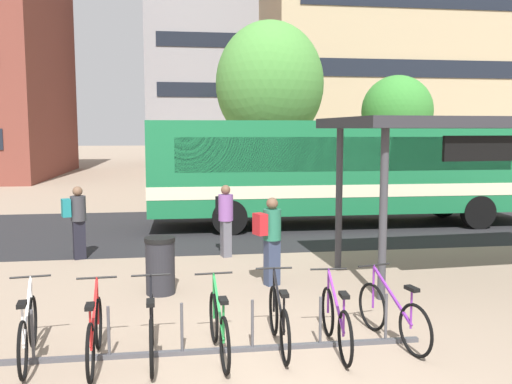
# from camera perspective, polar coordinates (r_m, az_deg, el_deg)

# --- Properties ---
(ground) EXTENTS (200.00, 200.00, 0.00)m
(ground) POSITION_cam_1_polar(r_m,az_deg,el_deg) (7.04, 2.54, -18.14)
(ground) COLOR gray
(bus_lane_asphalt) EXTENTS (80.00, 7.20, 0.01)m
(bus_lane_asphalt) POSITION_cam_1_polar(r_m,az_deg,el_deg) (16.52, -3.80, -3.74)
(bus_lane_asphalt) COLOR #232326
(bus_lane_asphalt) RESTS_ON ground
(city_bus) EXTENTS (12.06, 2.72, 3.20)m
(city_bus) POSITION_cam_1_polar(r_m,az_deg,el_deg) (17.06, 9.66, 2.50)
(city_bus) COLOR #196B3D
(city_bus) RESTS_ON ground
(bike_rack) EXTENTS (5.58, 0.10, 0.70)m
(bike_rack) POSITION_cam_1_polar(r_m,az_deg,el_deg) (7.52, -4.03, -15.73)
(bike_rack) COLOR #47474C
(bike_rack) RESTS_ON ground
(parked_bicycle_white_0) EXTENTS (0.52, 1.71, 0.99)m
(parked_bicycle_white_0) POSITION_cam_1_polar(r_m,az_deg,el_deg) (7.70, -22.71, -13.38)
(parked_bicycle_white_0) COLOR black
(parked_bicycle_white_0) RESTS_ON ground
(parked_bicycle_red_1) EXTENTS (0.52, 1.72, 0.99)m
(parked_bicycle_red_1) POSITION_cam_1_polar(r_m,az_deg,el_deg) (7.36, -16.50, -14.07)
(parked_bicycle_red_1) COLOR black
(parked_bicycle_red_1) RESTS_ON ground
(parked_bicycle_black_2) EXTENTS (0.52, 1.72, 0.99)m
(parked_bicycle_black_2) POSITION_cam_1_polar(r_m,az_deg,el_deg) (7.32, -10.85, -14.02)
(parked_bicycle_black_2) COLOR black
(parked_bicycle_black_2) RESTS_ON ground
(parked_bicycle_green_3) EXTENTS (0.52, 1.72, 0.99)m
(parked_bicycle_green_3) POSITION_cam_1_polar(r_m,az_deg,el_deg) (7.30, -3.89, -13.98)
(parked_bicycle_green_3) COLOR black
(parked_bicycle_green_3) RESTS_ON ground
(parked_bicycle_black_4) EXTENTS (0.52, 1.72, 0.99)m
(parked_bicycle_black_4) POSITION_cam_1_polar(r_m,az_deg,el_deg) (7.55, 2.41, -13.26)
(parked_bicycle_black_4) COLOR black
(parked_bicycle_black_4) RESTS_ON ground
(parked_bicycle_purple_5) EXTENTS (0.52, 1.72, 0.99)m
(parked_bicycle_purple_5) POSITION_cam_1_polar(r_m,az_deg,el_deg) (7.57, 8.34, -13.27)
(parked_bicycle_purple_5) COLOR black
(parked_bicycle_purple_5) RESTS_ON ground
(parked_bicycle_purple_6) EXTENTS (0.57, 1.69, 0.99)m
(parked_bicycle_purple_6) POSITION_cam_1_polar(r_m,az_deg,el_deg) (7.96, 14.07, -12.40)
(parked_bicycle_purple_6) COLOR black
(parked_bicycle_purple_6) RESTS_ON ground
(transit_shelter) EXTENTS (6.52, 3.36, 3.17)m
(transit_shelter) POSITION_cam_1_polar(r_m,az_deg,el_deg) (11.81, 23.56, 6.11)
(transit_shelter) COLOR #38383D
(transit_shelter) RESTS_ON ground
(commuter_red_pack_0) EXTENTS (0.60, 0.48, 1.68)m
(commuter_red_pack_0) POSITION_cam_1_polar(r_m,az_deg,el_deg) (10.30, 1.51, -4.51)
(commuter_red_pack_0) COLOR #2D3851
(commuter_red_pack_0) RESTS_ON ground
(commuter_black_pack_1) EXTENTS (0.43, 0.58, 1.68)m
(commuter_black_pack_1) POSITION_cam_1_polar(r_m,az_deg,el_deg) (12.69, -3.23, -2.45)
(commuter_black_pack_1) COLOR #565660
(commuter_black_pack_1) RESTS_ON ground
(commuter_teal_pack_2) EXTENTS (0.59, 0.46, 1.67)m
(commuter_teal_pack_2) POSITION_cam_1_polar(r_m,az_deg,el_deg) (13.03, -18.20, -2.52)
(commuter_teal_pack_2) COLOR black
(commuter_teal_pack_2) RESTS_ON ground
(trash_bin) EXTENTS (0.55, 0.55, 1.03)m
(trash_bin) POSITION_cam_1_polar(r_m,az_deg,el_deg) (10.03, -9.96, -7.55)
(trash_bin) COLOR #232328
(trash_bin) RESTS_ON ground
(street_tree_0) EXTENTS (4.71, 4.71, 7.65)m
(street_tree_0) POSITION_cam_1_polar(r_m,az_deg,el_deg) (24.29, 1.44, 11.18)
(street_tree_0) COLOR brown
(street_tree_0) RESTS_ON ground
(street_tree_1) EXTENTS (3.36, 3.36, 5.53)m
(street_tree_1) POSITION_cam_1_polar(r_m,az_deg,el_deg) (27.18, 14.51, 8.15)
(street_tree_1) COLOR brown
(street_tree_1) RESTS_ON ground
(building_right_wing) EXTENTS (18.96, 13.22, 21.18)m
(building_right_wing) POSITION_cam_1_polar(r_m,az_deg,el_deg) (43.46, 13.89, 16.45)
(building_right_wing) COLOR tan
(building_right_wing) RESTS_ON ground
(building_centre_block) EXTENTS (15.12, 12.08, 15.02)m
(building_centre_block) POSITION_cam_1_polar(r_m,az_deg,el_deg) (49.11, -2.13, 11.83)
(building_centre_block) COLOR gray
(building_centre_block) RESTS_ON ground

